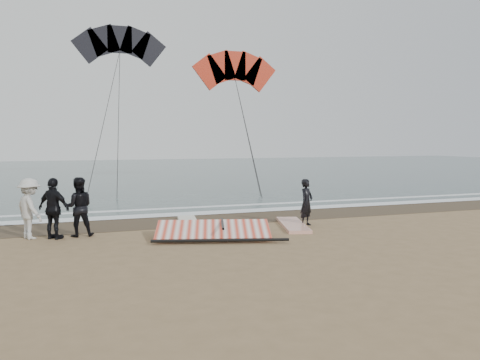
{
  "coord_description": "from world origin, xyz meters",
  "views": [
    {
      "loc": [
        -5.08,
        -12.51,
        3.01
      ],
      "look_at": [
        0.2,
        3.0,
        1.6
      ],
      "focal_mm": 35.0,
      "sensor_mm": 36.0,
      "label": 1
    }
  ],
  "objects_px": {
    "man_main": "(306,202)",
    "board_cream": "(188,222)",
    "sail_rig": "(210,232)",
    "board_white": "(293,225)"
  },
  "relations": [
    {
      "from": "man_main",
      "to": "board_cream",
      "type": "height_order",
      "value": "man_main"
    },
    {
      "from": "man_main",
      "to": "sail_rig",
      "type": "height_order",
      "value": "man_main"
    },
    {
      "from": "man_main",
      "to": "board_white",
      "type": "bearing_deg",
      "value": 145.5
    },
    {
      "from": "board_cream",
      "to": "sail_rig",
      "type": "bearing_deg",
      "value": -80.39
    },
    {
      "from": "man_main",
      "to": "sail_rig",
      "type": "xyz_separation_m",
      "value": [
        -3.76,
        -0.94,
        -0.63
      ]
    },
    {
      "from": "board_white",
      "to": "board_cream",
      "type": "distance_m",
      "value": 3.76
    },
    {
      "from": "man_main",
      "to": "board_cream",
      "type": "relative_size",
      "value": 0.68
    },
    {
      "from": "board_cream",
      "to": "board_white",
      "type": "bearing_deg",
      "value": -19.68
    },
    {
      "from": "man_main",
      "to": "board_cream",
      "type": "xyz_separation_m",
      "value": [
        -3.84,
        1.75,
        -0.77
      ]
    },
    {
      "from": "sail_rig",
      "to": "board_white",
      "type": "bearing_deg",
      "value": 16.29
    }
  ]
}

